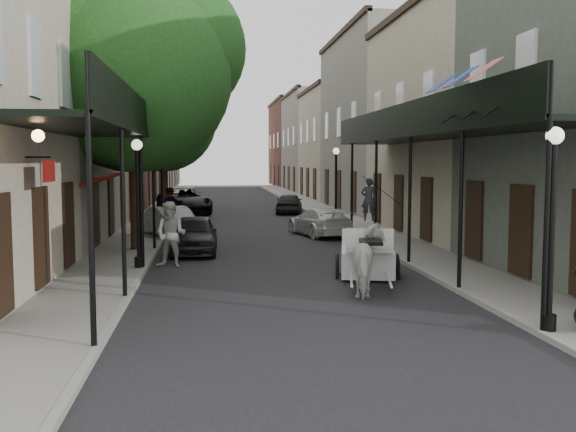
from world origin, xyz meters
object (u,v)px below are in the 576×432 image
object	(u,v)px
car_left_near	(194,234)
car_left_mid	(172,223)
tree_near	(146,66)
lamppost_right_near	(552,226)
pedestrian_sidewalk_left	(170,202)
tree_far	(170,114)
car_left_far	(184,201)
car_right_near	(320,222)
carriage	(367,237)
lamppost_left	(138,201)
car_right_far	(289,203)
lamppost_right_far	(336,184)
horse	(371,260)
pedestrian_walking	(171,234)

from	to	relation	value
car_left_near	car_left_mid	bearing A→B (deg)	103.86
tree_near	lamppost_right_near	xyz separation A→B (m)	(8.30, -12.18, -4.44)
tree_near	pedestrian_sidewalk_left	world-z (taller)	tree_near
tree_far	car_left_far	bearing A→B (deg)	72.87
pedestrian_sidewalk_left	car_left_far	distance (m)	3.84
pedestrian_sidewalk_left	car_right_near	bearing A→B (deg)	116.24
tree_near	car_right_near	world-z (taller)	tree_near
lamppost_right_near	carriage	xyz separation A→B (m)	(-1.76, 6.63, -0.97)
lamppost_left	tree_near	bearing A→B (deg)	91.34
carriage	car_right_far	bearing A→B (deg)	101.03
tree_far	lamppost_right_near	size ratio (longest dim) A/B	2.32
carriage	car_right_far	world-z (taller)	carriage
car_left_near	car_right_near	xyz separation A→B (m)	(5.20, 4.50, -0.06)
car_left_mid	car_right_near	size ratio (longest dim) A/B	0.94
car_left_near	car_left_mid	size ratio (longest dim) A/B	0.99
lamppost_right_near	lamppost_right_far	bearing A→B (deg)	90.00
carriage	tree_near	bearing A→B (deg)	151.78
lamppost_right_far	car_right_near	size ratio (longest dim) A/B	0.89
car_left_far	car_right_far	size ratio (longest dim) A/B	1.51
tree_near	horse	size ratio (longest dim) A/B	4.88
horse	carriage	size ratio (longest dim) A/B	0.71
lamppost_right_near	lamppost_left	size ratio (longest dim) A/B	1.00
pedestrian_walking	pedestrian_sidewalk_left	size ratio (longest dim) A/B	1.23
lamppost_right_far	pedestrian_walking	bearing A→B (deg)	-122.82
car_left_near	car_right_near	bearing A→B (deg)	42.24
lamppost_left	tree_far	bearing A→B (deg)	90.46
pedestrian_sidewalk_left	car_right_near	xyz separation A→B (m)	(6.80, -8.49, -0.33)
car_left_near	tree_far	bearing A→B (deg)	97.73
lamppost_left	carriage	bearing A→B (deg)	-12.00
tree_far	pedestrian_sidewalk_left	world-z (taller)	tree_far
horse	carriage	bearing A→B (deg)	-90.00
horse	pedestrian_sidewalk_left	world-z (taller)	pedestrian_sidewalk_left
tree_near	lamppost_right_far	distance (m)	12.24
lamppost_right_near	horse	bearing A→B (deg)	119.36
lamppost_right_far	lamppost_right_near	bearing A→B (deg)	-90.00
car_left_far	horse	bearing A→B (deg)	-91.10
horse	pedestrian_walking	world-z (taller)	pedestrian_walking
car_left_far	car_right_near	size ratio (longest dim) A/B	1.34
tree_near	lamppost_left	world-z (taller)	tree_near
tree_far	car_left_mid	distance (m)	11.44
pedestrian_walking	car_right_near	bearing A→B (deg)	72.67
horse	car_right_far	size ratio (longest dim) A/B	0.53
pedestrian_walking	car_left_far	distance (m)	19.63
tree_far	horse	bearing A→B (deg)	-74.69
carriage	pedestrian_walking	xyz separation A→B (m)	(-5.56, 2.02, -0.09)
pedestrian_walking	car_right_near	distance (m)	9.38
car_left_far	car_left_mid	bearing A→B (deg)	-103.69
tree_near	lamppost_left	xyz separation A→B (m)	(0.10, -4.18, -4.44)
horse	car_left_far	distance (m)	24.78
carriage	car_left_far	world-z (taller)	carriage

